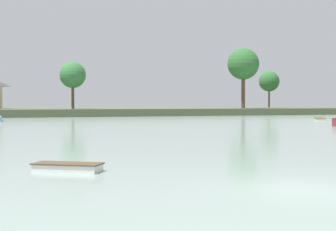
# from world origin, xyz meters

# --- Properties ---
(ground_plane) EXTENTS (418.19, 418.19, 0.00)m
(ground_plane) POSITION_xyz_m (0.00, 0.00, 0.00)
(ground_plane) COLOR gray
(far_shore_bank) EXTENTS (188.18, 46.59, 1.45)m
(far_shore_bank) POSITION_xyz_m (0.00, 102.80, 0.72)
(far_shore_bank) COLOR #4C563D
(far_shore_bank) RESTS_ON ground
(dinghy_white) EXTENTS (2.76, 2.27, 0.44)m
(dinghy_white) POSITION_xyz_m (-5.91, 6.43, 0.11)
(dinghy_white) COLOR white
(dinghy_white) RESTS_ON ground
(dinghy_cream) EXTENTS (3.23, 3.95, 0.62)m
(dinghy_cream) POSITION_xyz_m (37.32, 48.77, 0.15)
(dinghy_cream) COLOR beige
(dinghy_cream) RESTS_ON ground
(shore_tree_left_mid) EXTENTS (6.88, 6.88, 13.12)m
(shore_tree_left_mid) POSITION_xyz_m (44.05, 84.44, 11.04)
(shore_tree_left_mid) COLOR brown
(shore_tree_left_mid) RESTS_ON far_shore_bank
(shore_tree_center) EXTENTS (5.13, 5.13, 9.22)m
(shore_tree_center) POSITION_xyz_m (7.25, 85.89, 8.05)
(shore_tree_center) COLOR brown
(shore_tree_center) RESTS_ON far_shore_bank
(shore_tree_center_right) EXTENTS (5.38, 5.38, 9.58)m
(shore_tree_center_right) POSITION_xyz_m (61.51, 102.34, 8.31)
(shore_tree_center_right) COLOR brown
(shore_tree_center_right) RESTS_ON far_shore_bank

